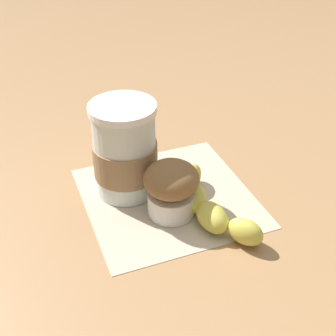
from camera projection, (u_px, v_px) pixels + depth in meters
ground_plane at (168, 197)px, 0.68m from camera, size 3.00×3.00×0.00m
paper_napkin at (168, 197)px, 0.68m from camera, size 0.24×0.24×0.00m
coffee_cup at (125, 152)px, 0.66m from camera, size 0.09×0.09×0.14m
muffin at (171, 187)px, 0.63m from camera, size 0.08×0.08×0.08m
banana at (208, 205)px, 0.64m from camera, size 0.08×0.19×0.04m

